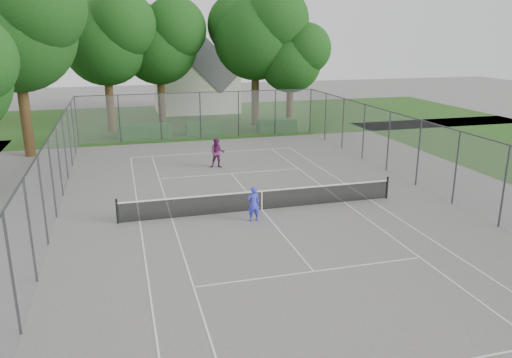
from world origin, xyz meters
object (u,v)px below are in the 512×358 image
object	(u,v)px
house	(195,71)
woman_player	(217,153)
tennis_net	(262,199)
girl_player	(253,204)

from	to	relation	value
house	woman_player	world-z (taller)	house
woman_player	tennis_net	bearing A→B (deg)	-73.42
tennis_net	woman_player	size ratio (longest dim) A/B	7.06
house	girl_player	bearing A→B (deg)	-94.56
tennis_net	girl_player	xyz separation A→B (m)	(-0.72, -1.20, 0.26)
house	girl_player	distance (m)	32.47
tennis_net	girl_player	bearing A→B (deg)	-121.00
tennis_net	girl_player	world-z (taller)	girl_player
house	woman_player	distance (m)	23.36
tennis_net	house	distance (m)	31.25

